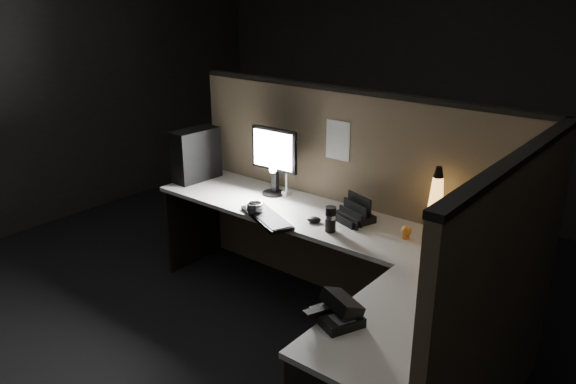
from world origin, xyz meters
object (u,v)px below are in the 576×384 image
Objects in this scene: pc_tower at (196,155)px; lava_lamp at (435,208)px; desk_phone at (338,311)px; monitor at (274,155)px; keyboard at (267,218)px.

pc_tower is 0.90× the size of lava_lamp.
lava_lamp reaches higher than desk_phone.
pc_tower is at bearing -171.59° from monitor.
pc_tower reaches higher than desk_phone.
pc_tower is 2.20m from desk_phone.
desk_phone is (1.02, -0.69, 0.04)m from keyboard.
desk_phone is (1.29, -1.09, -0.25)m from monitor.
lava_lamp reaches higher than pc_tower.
lava_lamp is at bearing 116.90° from desk_phone.
keyboard is at bearing -58.12° from monitor.
monitor is at bearing 13.89° from pc_tower.
monitor is 1.10× the size of lava_lamp.
keyboard is 1.23m from desk_phone.
desk_phone is (0.06, -1.11, -0.14)m from lava_lamp.
keyboard is 1.84× the size of desk_phone.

